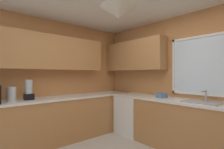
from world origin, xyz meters
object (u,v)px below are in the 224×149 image
Objects in this scene: dishwasher at (132,115)px; bowl at (162,95)px; blender_appliance at (29,91)px; kettle at (11,94)px; sink_assembly at (202,102)px.

dishwasher is 3.72× the size of bowl.
bowl is at bearing 55.49° from blender_appliance.
blender_appliance reaches higher than kettle.
blender_appliance is (-1.41, -2.05, 0.12)m from bowl.
kettle reaches higher than bowl.
blender_appliance is (-2.16, -2.06, 0.15)m from sink_assembly.
dishwasher is at bearing -178.59° from sink_assembly.
bowl is at bearing 2.28° from dishwasher.
sink_assembly is at bearing 1.41° from dishwasher.
kettle is 1.08× the size of bowl.
blender_appliance reaches higher than dishwasher.
kettle is (-0.64, -2.30, 0.59)m from dishwasher.
bowl is 0.64× the size of blender_appliance.
kettle is at bearing -132.50° from sink_assembly.
dishwasher is 0.91m from bowl.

